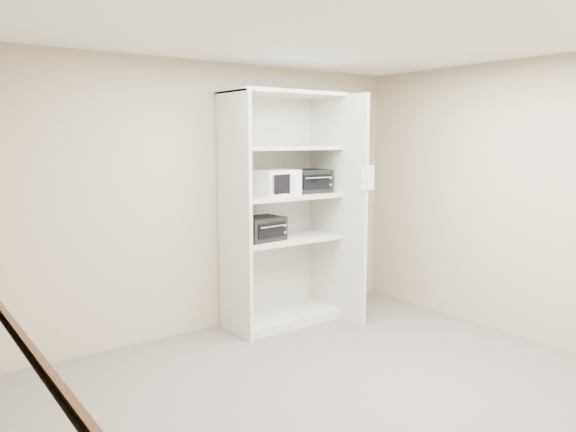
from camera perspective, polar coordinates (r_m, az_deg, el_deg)
floor at (r=4.53m, az=6.06°, el=-17.62°), size 4.50×4.00×0.01m
ceiling at (r=4.16m, az=6.62°, el=18.29°), size 4.50×4.00×0.01m
wall_back at (r=5.75m, az=-7.29°, el=1.87°), size 4.50×0.02×2.70m
wall_left at (r=3.11m, az=-25.99°, el=-3.97°), size 0.02×4.00×2.70m
wall_right at (r=5.88m, az=22.69°, el=1.46°), size 0.02×4.00×2.70m
shelving_unit at (r=5.89m, az=-0.16°, el=-0.08°), size 1.24×0.92×2.42m
microwave at (r=5.69m, az=-1.33°, el=3.40°), size 0.47×0.38×0.26m
toaster_oven_upper at (r=6.03m, az=2.08°, el=3.57°), size 0.45×0.35×0.25m
toaster_oven_lower at (r=5.69m, az=-2.73°, el=-1.29°), size 0.46×0.37×0.24m
paper_sign at (r=5.72m, az=8.11°, el=3.85°), size 0.19×0.02×0.24m
chair_rail at (r=3.23m, az=-25.11°, el=-11.79°), size 0.04×3.98×0.08m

